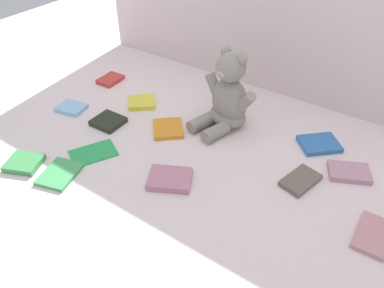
# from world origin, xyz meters

# --- Properties ---
(ground_plane) EXTENTS (3.20, 3.20, 0.00)m
(ground_plane) POSITION_xyz_m (0.00, 0.00, 0.00)
(ground_plane) COLOR silver
(backdrop_drape) EXTENTS (1.64, 0.03, 0.69)m
(backdrop_drape) POSITION_xyz_m (0.00, 0.48, 0.34)
(backdrop_drape) COLOR silver
(backdrop_drape) RESTS_ON ground_plane
(teddy_bear) EXTENTS (0.22, 0.22, 0.27)m
(teddy_bear) POSITION_xyz_m (-0.06, 0.17, 0.10)
(teddy_bear) COLOR gray
(teddy_bear) RESTS_ON ground_plane
(book_case_0) EXTENTS (0.15, 0.15, 0.01)m
(book_case_0) POSITION_xyz_m (-0.20, 0.02, 0.01)
(book_case_0) COLOR orange
(book_case_0) RESTS_ON ground_plane
(book_case_1) EXTENTS (0.11, 0.09, 0.01)m
(book_case_1) POSITION_xyz_m (-0.57, -0.08, 0.01)
(book_case_1) COLOR #88BDE5
(book_case_1) RESTS_ON ground_plane
(book_case_2) EXTENTS (0.12, 0.12, 0.02)m
(book_case_2) POSITION_xyz_m (-0.45, -0.37, 0.01)
(book_case_2) COLOR #3D8A4B
(book_case_2) RESTS_ON ground_plane
(book_case_3) EXTENTS (0.15, 0.14, 0.02)m
(book_case_3) POSITION_xyz_m (-0.04, -0.17, 0.01)
(book_case_3) COLOR #B46E87
(book_case_3) RESTS_ON ground_plane
(book_case_4) EXTENTS (0.12, 0.14, 0.01)m
(book_case_4) POSITION_xyz_m (-0.32, -0.34, 0.01)
(book_case_4) COLOR #419A57
(book_case_4) RESTS_ON ground_plane
(book_case_5) EXTENTS (0.13, 0.13, 0.02)m
(book_case_5) POSITION_xyz_m (-0.38, 0.10, 0.01)
(book_case_5) COLOR yellow
(book_case_5) RESTS_ON ground_plane
(book_case_6) EXTENTS (0.15, 0.15, 0.02)m
(book_case_6) POSITION_xyz_m (0.25, 0.23, 0.01)
(book_case_6) COLOR #2D66AA
(book_case_6) RESTS_ON ground_plane
(book_case_7) EXTENTS (0.14, 0.12, 0.02)m
(book_case_7) POSITION_xyz_m (0.37, 0.15, 0.01)
(book_case_7) COLOR #B37E93
(book_case_7) RESTS_ON ground_plane
(book_case_8) EXTENTS (0.08, 0.13, 0.01)m
(book_case_8) POSITION_xyz_m (0.49, -0.05, 0.01)
(book_case_8) COLOR #BB7E85
(book_case_8) RESTS_ON ground_plane
(book_case_9) EXTENTS (0.15, 0.17, 0.01)m
(book_case_9) POSITION_xyz_m (-0.32, -0.21, 0.00)
(book_case_9) COLOR green
(book_case_9) RESTS_ON ground_plane
(book_case_10) EXTENTS (0.10, 0.09, 0.02)m
(book_case_10) POSITION_xyz_m (-0.39, -0.06, 0.01)
(book_case_10) COLOR black
(book_case_10) RESTS_ON ground_plane
(book_case_11) EXTENTS (0.10, 0.13, 0.02)m
(book_case_11) POSITION_xyz_m (0.27, 0.03, 0.01)
(book_case_11) COLOR #61544C
(book_case_11) RESTS_ON ground_plane
(book_case_12) EXTENTS (0.08, 0.10, 0.02)m
(book_case_12) POSITION_xyz_m (-0.60, 0.16, 0.01)
(book_case_12) COLOR red
(book_case_12) RESTS_ON ground_plane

